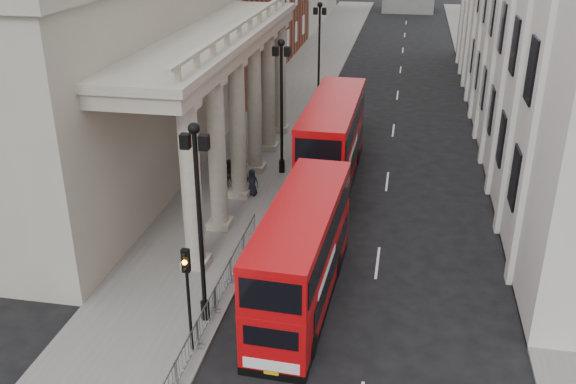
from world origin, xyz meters
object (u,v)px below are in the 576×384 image
(lamp_post_south, at_px, (199,212))
(pedestrian_a, at_px, (242,171))
(lamp_post_mid, at_px, (282,98))
(pedestrian_b, at_px, (229,173))
(bus_far, at_px, (332,139))
(pedestrian_c, at_px, (252,182))
(bus_near, at_px, (302,253))
(lamp_post_north, at_px, (319,46))
(traffic_light, at_px, (187,282))

(lamp_post_south, distance_m, pedestrian_a, 14.18)
(lamp_post_mid, bearing_deg, pedestrian_b, -133.88)
(bus_far, relative_size, pedestrian_b, 6.77)
(pedestrian_b, distance_m, pedestrian_c, 1.93)
(pedestrian_c, bearing_deg, bus_near, -65.00)
(lamp_post_mid, height_order, lamp_post_north, same)
(bus_near, bearing_deg, pedestrian_c, 116.74)
(bus_far, bearing_deg, lamp_post_north, 101.66)
(pedestrian_c, bearing_deg, lamp_post_south, -84.75)
(traffic_light, bearing_deg, pedestrian_b, 100.28)
(lamp_post_north, relative_size, pedestrian_c, 5.24)
(lamp_post_mid, relative_size, pedestrian_b, 4.85)
(lamp_post_south, height_order, lamp_post_mid, same)
(lamp_post_mid, relative_size, lamp_post_north, 1.00)
(lamp_post_north, relative_size, traffic_light, 1.93)
(lamp_post_south, height_order, bus_far, lamp_post_south)
(lamp_post_mid, distance_m, lamp_post_north, 16.00)
(pedestrian_c, bearing_deg, lamp_post_north, 87.67)
(lamp_post_south, xyz_separation_m, pedestrian_a, (-1.92, 13.50, -3.88))
(traffic_light, bearing_deg, bus_far, 80.18)
(traffic_light, height_order, pedestrian_c, traffic_light)
(lamp_post_mid, xyz_separation_m, traffic_light, (0.10, -18.02, -1.80))
(bus_near, bearing_deg, lamp_post_north, 99.15)
(pedestrian_a, bearing_deg, bus_far, 15.82)
(lamp_post_south, relative_size, lamp_post_mid, 1.00)
(lamp_post_mid, bearing_deg, lamp_post_south, -90.00)
(lamp_post_mid, distance_m, pedestrian_c, 5.58)
(lamp_post_south, height_order, pedestrian_b, lamp_post_south)
(lamp_post_north, bearing_deg, lamp_post_mid, -90.00)
(bus_near, bearing_deg, lamp_post_south, -146.57)
(bus_far, distance_m, pedestrian_c, 5.69)
(lamp_post_north, distance_m, pedestrian_b, 19.36)
(pedestrian_b, relative_size, pedestrian_c, 1.08)
(bus_far, height_order, pedestrian_c, bus_far)
(lamp_post_south, xyz_separation_m, bus_far, (3.17, 15.71, -2.30))
(bus_near, xyz_separation_m, pedestrian_b, (-6.24, 11.07, -1.37))
(lamp_post_south, relative_size, pedestrian_a, 4.54)
(lamp_post_south, distance_m, pedestrian_c, 12.92)
(bus_near, bearing_deg, traffic_light, -127.46)
(lamp_post_mid, relative_size, bus_near, 0.79)
(lamp_post_north, height_order, bus_near, lamp_post_north)
(lamp_post_north, distance_m, pedestrian_c, 20.18)
(pedestrian_a, bearing_deg, traffic_light, -90.28)
(lamp_post_south, xyz_separation_m, lamp_post_mid, (0.00, 16.00, 0.00))
(lamp_post_mid, height_order, pedestrian_b, lamp_post_mid)
(lamp_post_north, bearing_deg, pedestrian_c, -92.91)
(lamp_post_south, bearing_deg, traffic_light, -87.16)
(lamp_post_south, relative_size, pedestrian_b, 4.85)
(pedestrian_c, bearing_deg, pedestrian_a, 126.70)
(bus_near, distance_m, pedestrian_c, 11.17)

